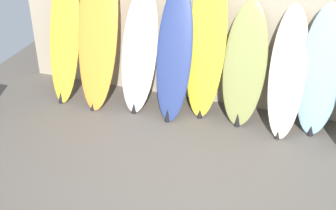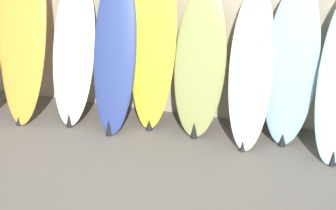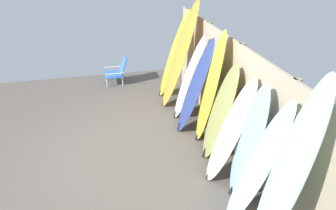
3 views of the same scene
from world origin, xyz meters
The scene contains 8 objects.
fence_back centered at (0.00, 2.01, 0.90)m, with size 6.08×0.11×1.80m.
surfboard_orange_1 centered at (-1.72, 1.55, 1.09)m, with size 0.62×0.84×2.20m.
surfboard_white_2 centered at (-1.15, 1.58, 0.81)m, with size 0.50×0.62×1.64m.
surfboard_navy_3 centered at (-0.65, 1.54, 0.85)m, with size 0.52×0.71×1.72m.
surfboard_yellow_4 centered at (-0.27, 1.68, 0.97)m, with size 0.54×0.48×1.96m.
surfboard_olive_5 centered at (0.25, 1.66, 0.78)m, with size 0.55×0.51×1.58m.
surfboard_cream_6 centered at (0.78, 1.60, 0.78)m, with size 0.50×0.71×1.58m.
surfboard_skyblue_7 centered at (1.17, 1.69, 0.82)m, with size 0.53×0.40×1.65m.
Camera 2 is at (1.13, -2.84, 2.52)m, focal length 50.00 mm.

